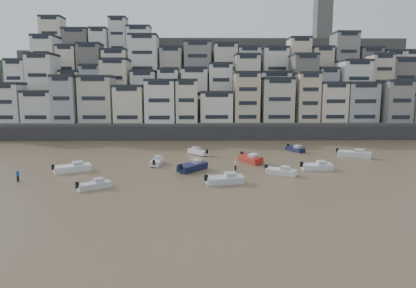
{
  "coord_description": "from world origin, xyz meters",
  "views": [
    {
      "loc": [
        7.1,
        -29.42,
        12.67
      ],
      "look_at": [
        8.3,
        30.0,
        4.0
      ],
      "focal_mm": 32.0,
      "sensor_mm": 36.0,
      "label": 1
    }
  ],
  "objects_px": {
    "boat_e": "(250,158)",
    "boat_f": "(157,161)",
    "boat_a": "(225,178)",
    "person_pink": "(236,165)",
    "boat_c": "(193,165)",
    "boat_h": "(198,151)",
    "boat_g": "(354,153)",
    "boat_i": "(295,148)",
    "boat_b": "(281,170)",
    "boat_k": "(72,167)",
    "boat_d": "(317,166)",
    "person_blue": "(18,175)",
    "boat_j": "(94,184)"
  },
  "relations": [
    {
      "from": "person_blue",
      "to": "boat_j",
      "type": "bearing_deg",
      "value": -18.96
    },
    {
      "from": "person_pink",
      "to": "boat_h",
      "type": "bearing_deg",
      "value": 112.45
    },
    {
      "from": "boat_g",
      "to": "boat_k",
      "type": "bearing_deg",
      "value": -139.08
    },
    {
      "from": "boat_g",
      "to": "person_pink",
      "type": "height_order",
      "value": "boat_g"
    },
    {
      "from": "person_blue",
      "to": "boat_i",
      "type": "bearing_deg",
      "value": 28.55
    },
    {
      "from": "boat_d",
      "to": "person_blue",
      "type": "distance_m",
      "value": 44.63
    },
    {
      "from": "boat_c",
      "to": "person_blue",
      "type": "relative_size",
      "value": 3.61
    },
    {
      "from": "boat_i",
      "to": "person_pink",
      "type": "bearing_deg",
      "value": -62.87
    },
    {
      "from": "boat_a",
      "to": "person_pink",
      "type": "distance_m",
      "value": 8.97
    },
    {
      "from": "boat_d",
      "to": "boat_f",
      "type": "distance_m",
      "value": 26.5
    },
    {
      "from": "boat_b",
      "to": "boat_k",
      "type": "distance_m",
      "value": 32.24
    },
    {
      "from": "boat_e",
      "to": "boat_f",
      "type": "relative_size",
      "value": 1.12
    },
    {
      "from": "boat_k",
      "to": "boat_d",
      "type": "bearing_deg",
      "value": -28.41
    },
    {
      "from": "boat_j",
      "to": "person_pink",
      "type": "relative_size",
      "value": 2.65
    },
    {
      "from": "person_pink",
      "to": "boat_j",
      "type": "bearing_deg",
      "value": -150.89
    },
    {
      "from": "boat_e",
      "to": "boat_g",
      "type": "height_order",
      "value": "boat_g"
    },
    {
      "from": "boat_d",
      "to": "boat_g",
      "type": "relative_size",
      "value": 0.82
    },
    {
      "from": "boat_a",
      "to": "boat_k",
      "type": "xyz_separation_m",
      "value": [
        -23.3,
        7.92,
        0.05
      ]
    },
    {
      "from": "boat_c",
      "to": "boat_k",
      "type": "distance_m",
      "value": 18.74
    },
    {
      "from": "person_blue",
      "to": "person_pink",
      "type": "relative_size",
      "value": 1.0
    },
    {
      "from": "boat_e",
      "to": "boat_h",
      "type": "distance_m",
      "value": 12.39
    },
    {
      "from": "boat_e",
      "to": "boat_f",
      "type": "distance_m",
      "value": 16.35
    },
    {
      "from": "boat_e",
      "to": "boat_k",
      "type": "height_order",
      "value": "boat_e"
    },
    {
      "from": "boat_a",
      "to": "boat_h",
      "type": "height_order",
      "value": "boat_a"
    },
    {
      "from": "boat_c",
      "to": "boat_h",
      "type": "bearing_deg",
      "value": 34.29
    },
    {
      "from": "boat_e",
      "to": "boat_h",
      "type": "relative_size",
      "value": 1.08
    },
    {
      "from": "boat_b",
      "to": "person_pink",
      "type": "xyz_separation_m",
      "value": [
        -6.56,
        3.48,
        0.18
      ]
    },
    {
      "from": "boat_g",
      "to": "boat_j",
      "type": "xyz_separation_m",
      "value": [
        -42.95,
        -21.6,
        -0.26
      ]
    },
    {
      "from": "boat_i",
      "to": "person_pink",
      "type": "xyz_separation_m",
      "value": [
        -14.13,
        -17.87,
        0.17
      ]
    },
    {
      "from": "person_pink",
      "to": "boat_i",
      "type": "bearing_deg",
      "value": 51.66
    },
    {
      "from": "boat_a",
      "to": "person_blue",
      "type": "bearing_deg",
      "value": 161.82
    },
    {
      "from": "boat_j",
      "to": "person_blue",
      "type": "distance_m",
      "value": 12.42
    },
    {
      "from": "boat_b",
      "to": "boat_h",
      "type": "xyz_separation_m",
      "value": [
        -12.56,
        17.98,
        0.06
      ]
    },
    {
      "from": "boat_c",
      "to": "person_pink",
      "type": "relative_size",
      "value": 3.61
    },
    {
      "from": "boat_h",
      "to": "boat_i",
      "type": "bearing_deg",
      "value": -119.15
    },
    {
      "from": "boat_d",
      "to": "person_pink",
      "type": "relative_size",
      "value": 3.07
    },
    {
      "from": "boat_a",
      "to": "boat_g",
      "type": "distance_m",
      "value": 32.37
    },
    {
      "from": "boat_d",
      "to": "boat_i",
      "type": "relative_size",
      "value": 1.04
    },
    {
      "from": "boat_g",
      "to": "boat_i",
      "type": "xyz_separation_m",
      "value": [
        -9.45,
        7.05,
        -0.19
      ]
    },
    {
      "from": "boat_f",
      "to": "person_blue",
      "type": "relative_size",
      "value": 3.08
    },
    {
      "from": "boat_f",
      "to": "boat_i",
      "type": "relative_size",
      "value": 1.05
    },
    {
      "from": "boat_d",
      "to": "person_blue",
      "type": "height_order",
      "value": "person_blue"
    },
    {
      "from": "boat_b",
      "to": "boat_c",
      "type": "xyz_separation_m",
      "value": [
        -13.39,
        3.28,
        0.16
      ]
    },
    {
      "from": "boat_a",
      "to": "person_pink",
      "type": "height_order",
      "value": "person_pink"
    },
    {
      "from": "person_blue",
      "to": "boat_d",
      "type": "bearing_deg",
      "value": 8.56
    },
    {
      "from": "boat_f",
      "to": "boat_k",
      "type": "height_order",
      "value": "boat_k"
    },
    {
      "from": "boat_b",
      "to": "boat_e",
      "type": "relative_size",
      "value": 0.84
    },
    {
      "from": "boat_k",
      "to": "boat_a",
      "type": "bearing_deg",
      "value": -48.16
    },
    {
      "from": "boat_d",
      "to": "person_pink",
      "type": "height_order",
      "value": "person_pink"
    },
    {
      "from": "boat_c",
      "to": "boat_e",
      "type": "distance_m",
      "value": 11.92
    }
  ]
}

